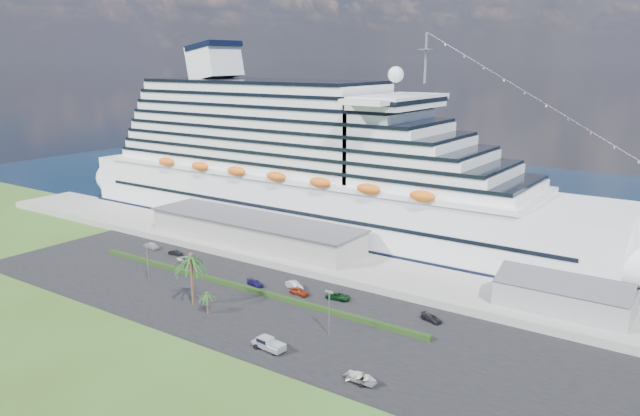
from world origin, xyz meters
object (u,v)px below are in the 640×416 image
Objects in this scene: cruise_ship at (319,173)px; boat_trailer at (361,377)px; pickup_truck at (268,344)px; parked_car_3 at (255,283)px.

cruise_ship is 32.53× the size of boat_trailer.
pickup_truck reaches higher than boat_trailer.
parked_car_3 is 0.77× the size of boat_trailer.
boat_trailer is at bearing -103.90° from parked_car_3.
parked_car_3 is at bearing 134.76° from pickup_truck.
pickup_truck is 18.70m from boat_trailer.
parked_car_3 is 0.73× the size of pickup_truck.
cruise_ship is 42.16× the size of parked_car_3.
boat_trailer is (40.39, -22.67, 0.46)m from parked_car_3.
pickup_truck is (21.71, -21.89, 0.51)m from parked_car_3.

